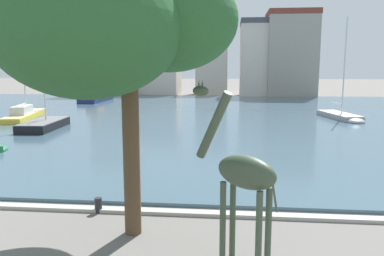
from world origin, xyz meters
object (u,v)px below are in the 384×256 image
sailboat_black (47,125)px  mooring_bollard (98,205)px  sailboat_navy (98,98)px  sailboat_yellow (27,115)px  sailboat_grey (342,117)px  shade_tree (117,28)px  giraffe_statue (241,175)px

sailboat_black → mooring_bollard: size_ratio=16.69×
sailboat_navy → mooring_bollard: size_ratio=18.81×
sailboat_navy → sailboat_yellow: bearing=-92.2°
sailboat_black → sailboat_grey: bearing=17.1°
sailboat_navy → sailboat_black: sailboat_navy is taller
sailboat_yellow → shade_tree: (15.40, -22.72, 5.33)m
shade_tree → sailboat_navy: bearing=110.3°
giraffe_statue → sailboat_grey: size_ratio=0.50×
sailboat_yellow → sailboat_grey: bearing=3.5°
giraffe_statue → sailboat_grey: sailboat_grey is taller
giraffe_statue → mooring_bollard: 5.89m
sailboat_navy → mooring_bollard: (13.42, -38.17, -0.41)m
giraffe_statue → sailboat_black: (-14.03, 18.53, -1.82)m
sailboat_grey → shade_tree: 28.10m
sailboat_yellow → mooring_bollard: 25.33m
sailboat_black → giraffe_statue: bearing=-52.9°
sailboat_grey → shade_tree: (-12.79, -24.42, 5.42)m
sailboat_navy → sailboat_yellow: size_ratio=1.01×
sailboat_yellow → shade_tree: 27.96m
giraffe_statue → shade_tree: shade_tree is taller
sailboat_black → sailboat_navy: bearing=100.1°
mooring_bollard → giraffe_statue: bearing=-33.1°
sailboat_grey → mooring_bollard: (-14.12, -22.76, -0.16)m
sailboat_navy → sailboat_grey: bearing=-29.2°
sailboat_yellow → giraffe_statue: bearing=-52.2°
giraffe_statue → sailboat_black: sailboat_black is taller
giraffe_statue → mooring_bollard: bearing=146.9°
sailboat_grey → mooring_bollard: 26.78m
sailboat_yellow → mooring_bollard: bearing=-56.2°
giraffe_statue → sailboat_grey: 27.53m
giraffe_statue → shade_tree: 5.02m
giraffe_statue → shade_tree: bearing=157.7°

